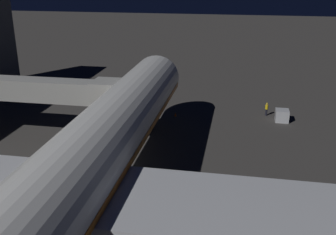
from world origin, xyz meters
TOP-DOWN VIEW (x-y plane):
  - ground_plane at (0.00, 0.00)m, footprint 320.00×320.00m
  - airliner_at_gate at (-0.00, 9.25)m, footprint 55.52×62.21m
  - jet_bridge at (10.50, -10.52)m, footprint 19.22×3.40m
  - baggage_container_mid_row at (-16.68, -21.14)m, footprint 1.74×1.81m
  - ground_crew_near_nose_gear at (-14.73, -23.05)m, footprint 0.40×0.40m
  - traffic_cone_nose_port at (-2.20, -20.46)m, footprint 0.36×0.36m
  - traffic_cone_nose_starboard at (2.20, -20.46)m, footprint 0.36×0.36m

SIDE VIEW (x-z plane):
  - ground_plane at x=0.00m, z-range 0.00..0.00m
  - traffic_cone_nose_port at x=-2.20m, z-range 0.00..0.55m
  - traffic_cone_nose_starboard at x=2.20m, z-range 0.00..0.55m
  - baggage_container_mid_row at x=-16.68m, z-range 0.00..1.61m
  - ground_crew_near_nose_gear at x=-14.73m, z-range 0.10..1.99m
  - airliner_at_gate at x=0.00m, z-range -3.81..15.40m
  - jet_bridge at x=10.50m, z-range 2.18..9.61m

